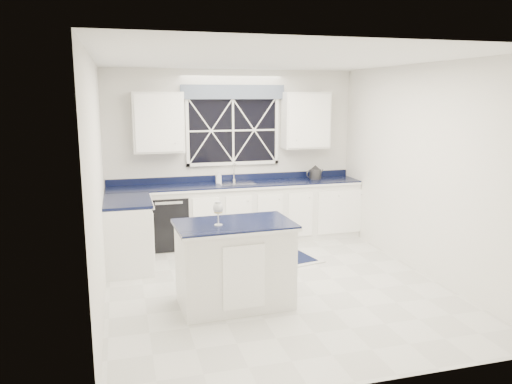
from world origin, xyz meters
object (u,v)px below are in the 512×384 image
object	(u,v)px
kettle	(315,173)
dishwasher	(167,221)
faucet	(234,172)
soap_bottle	(218,177)
island	(235,264)
wine_glass	(218,209)

from	to	relation	value
kettle	dishwasher	bearing A→B (deg)	170.57
dishwasher	faucet	distance (m)	1.31
dishwasher	soap_bottle	distance (m)	1.04
faucet	soap_bottle	world-z (taller)	faucet
island	wine_glass	size ratio (longest dim) A/B	5.05
dishwasher	faucet	xyz separation A→B (m)	(1.10, 0.19, 0.69)
faucet	island	distance (m)	2.72
island	wine_glass	world-z (taller)	wine_glass
kettle	soap_bottle	distance (m)	1.62
kettle	soap_bottle	size ratio (longest dim) A/B	1.73
dishwasher	soap_bottle	world-z (taller)	soap_bottle
dishwasher	island	distance (m)	2.44
island	soap_bottle	world-z (taller)	soap_bottle
kettle	soap_bottle	bearing A→B (deg)	167.70
faucet	wine_glass	xyz separation A→B (m)	(-0.78, -2.64, 0.02)
kettle	wine_glass	world-z (taller)	wine_glass
dishwasher	kettle	bearing A→B (deg)	1.78
dishwasher	kettle	world-z (taller)	kettle
wine_glass	dishwasher	bearing A→B (deg)	97.39
island	wine_glass	bearing A→B (deg)	-164.18
wine_glass	soap_bottle	distance (m)	2.61
dishwasher	wine_glass	xyz separation A→B (m)	(0.32, -2.45, 0.71)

